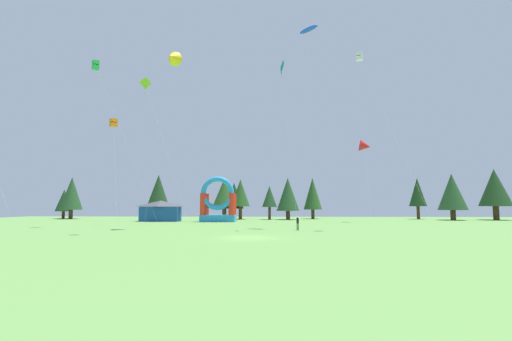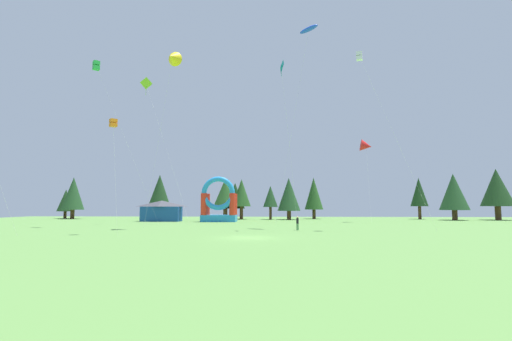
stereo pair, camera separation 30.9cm
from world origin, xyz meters
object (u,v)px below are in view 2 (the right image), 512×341
kite_red_delta (366,146)px  kite_teal_diamond (281,68)px  kite_green_box (96,66)px  kite_orange_box (113,123)px  kite_lime_diamond (146,84)px  kite_blue_parafoil (309,29)px  kite_yellow_delta (173,58)px  inflatable_blue_arch (219,205)px  kite_white_box (360,57)px  person_near_camera (297,222)px  festival_tent (162,211)px

kite_red_delta → kite_teal_diamond: kite_teal_diamond is taller
kite_green_box → kite_orange_box: size_ratio=1.96×
kite_red_delta → kite_lime_diamond: (-35.77, -7.55, 8.93)m
kite_blue_parafoil → kite_lime_diamond: size_ratio=1.16×
kite_blue_parafoil → kite_yellow_delta: kite_blue_parafoil is taller
kite_lime_diamond → inflatable_blue_arch: size_ratio=2.96×
kite_white_box → kite_teal_diamond: size_ratio=1.06×
kite_white_box → inflatable_blue_arch: (-19.70, 20.31, -17.41)m
kite_white_box → person_near_camera: kite_white_box is taller
festival_tent → kite_orange_box: bearing=-82.3°
kite_yellow_delta → person_near_camera: (15.09, -1.89, -20.07)m
person_near_camera → kite_white_box: bearing=-143.8°
kite_white_box → person_near_camera: size_ratio=13.35×
inflatable_blue_arch → kite_teal_diamond: bearing=-63.4°
person_near_camera → kite_red_delta: bearing=-91.7°
kite_red_delta → kite_yellow_delta: kite_yellow_delta is taller
kite_blue_parafoil → inflatable_blue_arch: size_ratio=3.43×
kite_lime_diamond → kite_white_box: bearing=-23.7°
kite_green_box → kite_yellow_delta: 12.14m
kite_red_delta → kite_orange_box: bearing=-138.0°
kite_orange_box → kite_yellow_delta: size_ratio=0.52×
kite_green_box → festival_tent: bearing=75.9°
kite_lime_diamond → person_near_camera: kite_lime_diamond is taller
kite_red_delta → person_near_camera: 28.07m
kite_orange_box → kite_red_delta: bearing=42.0°
kite_teal_diamond → inflatable_blue_arch: 28.25m
kite_orange_box → festival_tent: size_ratio=1.71×
kite_green_box → person_near_camera: bearing=-11.9°
person_near_camera → festival_tent: festival_tent is taller
kite_orange_box → inflatable_blue_arch: 29.64m
kite_green_box → kite_yellow_delta: kite_green_box is taller
kite_lime_diamond → festival_tent: size_ratio=3.41×
inflatable_blue_arch → festival_tent: bearing=173.5°
kite_red_delta → festival_tent: size_ratio=2.12×
kite_orange_box → person_near_camera: size_ratio=7.28×
festival_tent → kite_red_delta: bearing=-0.9°
person_near_camera → inflatable_blue_arch: (-12.16, 21.27, 1.89)m
person_near_camera → kite_green_box: bearing=17.1°
kite_red_delta → kite_yellow_delta: (-28.04, -19.96, 8.13)m
kite_white_box → kite_blue_parafoil: bearing=145.4°
festival_tent → kite_yellow_delta: bearing=-70.4°
kite_blue_parafoil → kite_green_box: bearing=178.4°
kite_white_box → kite_teal_diamond: (-9.31, -0.46, -1.33)m
kite_lime_diamond → kite_yellow_delta: (7.73, -12.40, -0.81)m
kite_red_delta → inflatable_blue_arch: 27.06m
kite_green_box → inflatable_blue_arch: kite_green_box is taller
kite_green_box → kite_white_box: (34.16, -4.65, -1.36)m
kite_white_box → kite_lime_diamond: 33.19m
kite_white_box → kite_blue_parafoil: (-5.57, 3.85, 5.36)m
person_near_camera → inflatable_blue_arch: 24.57m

